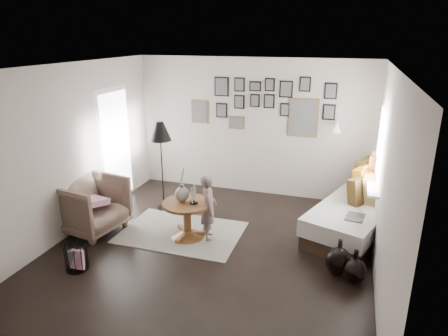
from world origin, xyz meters
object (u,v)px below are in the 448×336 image
(pedestal_table, at_px, (187,221))
(magazine_basket, at_px, (76,257))
(floor_lamp, at_px, (160,135))
(child, at_px, (209,208))
(vase, at_px, (182,191))
(demijohn_large, at_px, (338,261))
(daybed, at_px, (356,209))
(armchair, at_px, (91,205))
(demijohn_small, at_px, (354,271))

(pedestal_table, bearing_deg, magazine_basket, -130.02)
(floor_lamp, distance_m, child, 1.63)
(vase, relative_size, demijohn_large, 1.05)
(daybed, distance_m, armchair, 4.21)
(armchair, relative_size, floor_lamp, 0.60)
(magazine_basket, xyz_separation_m, child, (1.39, 1.34, 0.34))
(daybed, relative_size, armchair, 2.50)
(magazine_basket, xyz_separation_m, demijohn_large, (3.33, 0.92, 0.02))
(daybed, distance_m, magazine_basket, 4.24)
(demijohn_large, bearing_deg, floor_lamp, 158.64)
(magazine_basket, bearing_deg, floor_lamp, 83.46)
(daybed, xyz_separation_m, floor_lamp, (-3.28, -0.22, 1.02))
(pedestal_table, distance_m, floor_lamp, 1.62)
(pedestal_table, height_order, vase, vase)
(vase, relative_size, daybed, 0.22)
(armchair, distance_m, magazine_basket, 1.17)
(pedestal_table, bearing_deg, armchair, -171.43)
(vase, distance_m, child, 0.47)
(daybed, bearing_deg, magazine_basket, -126.50)
(demijohn_small, bearing_deg, pedestal_table, 169.25)
(demijohn_large, bearing_deg, daybed, 82.02)
(armchair, height_order, magazine_basket, armchair)
(floor_lamp, height_order, child, floor_lamp)
(pedestal_table, bearing_deg, daybed, 23.62)
(child, bearing_deg, daybed, -86.79)
(daybed, xyz_separation_m, demijohn_large, (-0.20, -1.42, -0.15))
(pedestal_table, bearing_deg, demijohn_small, -10.75)
(daybed, relative_size, demijohn_large, 4.65)
(pedestal_table, height_order, magazine_basket, pedestal_table)
(vase, bearing_deg, demijohn_small, -10.85)
(pedestal_table, distance_m, magazine_basket, 1.66)
(floor_lamp, xyz_separation_m, demijohn_small, (3.28, -1.33, -1.19))
(daybed, bearing_deg, vase, -137.56)
(floor_lamp, xyz_separation_m, demijohn_large, (3.08, -1.21, -1.17))
(armchair, bearing_deg, demijohn_large, -82.04)
(vase, height_order, floor_lamp, floor_lamp)
(daybed, height_order, floor_lamp, floor_lamp)
(floor_lamp, distance_m, magazine_basket, 2.45)
(vase, xyz_separation_m, floor_lamp, (-0.74, 0.84, 0.62))
(daybed, relative_size, child, 2.31)
(daybed, bearing_deg, demijohn_small, -70.21)
(magazine_basket, height_order, demijohn_small, demijohn_small)
(floor_lamp, relative_size, demijohn_large, 3.13)
(child, bearing_deg, demijohn_large, -124.16)
(vase, bearing_deg, armchair, -170.21)
(armchair, height_order, demijohn_small, armchair)
(vase, distance_m, floor_lamp, 1.28)
(vase, bearing_deg, daybed, 22.57)
(pedestal_table, relative_size, armchair, 0.79)
(armchair, bearing_deg, vase, -70.53)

